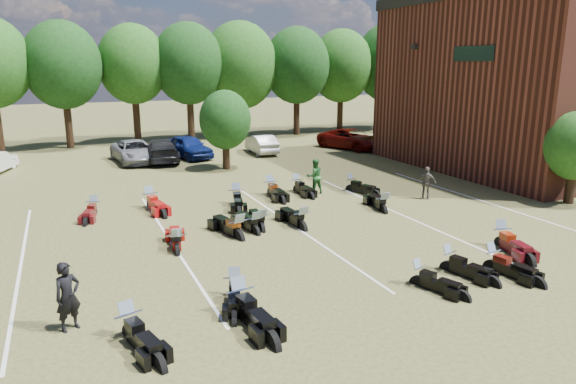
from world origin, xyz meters
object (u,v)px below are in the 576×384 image
person_black (68,296)px  person_green (315,176)px  car_4 (188,147)px  motorcycle_14 (94,214)px  motorcycle_7 (178,253)px  motorcycle_3 (448,270)px  motorcycle_0 (130,338)px  person_grey (427,183)px

person_black → person_green: person_green is taller
car_4 → person_green: (3.50, -12.79, 0.11)m
car_4 → person_black: person_black is taller
person_green → motorcycle_14: size_ratio=0.85×
person_black → motorcycle_14: 10.59m
motorcycle_7 → motorcycle_14: motorcycle_7 is taller
motorcycle_3 → car_4: bearing=82.2°
motorcycle_0 → motorcycle_3: 9.94m
motorcycle_7 → person_grey: bearing=-160.6°
person_black → motorcycle_14: size_ratio=0.84×
car_4 → person_grey: bearing=-77.8°
person_green → person_grey: person_green is taller
motorcycle_0 → motorcycle_3: bearing=-13.8°
person_green → motorcycle_7: 10.08m
person_green → motorcycle_3: size_ratio=0.84×
motorcycle_0 → person_black: bearing=126.8°
motorcycle_0 → person_green: bearing=31.3°
person_black → person_grey: size_ratio=1.11×
motorcycle_3 → motorcycle_7: motorcycle_7 is taller
car_4 → motorcycle_0: size_ratio=2.03×
person_green → motorcycle_7: person_green is taller
person_grey → motorcycle_14: 15.61m
motorcycle_14 → motorcycle_7: bearing=-53.3°
car_4 → person_black: (-8.33, -22.76, 0.10)m
person_black → person_grey: person_black is taller
motorcycle_7 → motorcycle_14: 6.66m
person_grey → motorcycle_7: 13.07m
car_4 → motorcycle_3: car_4 is taller
car_4 → person_black: bearing=-124.6°
person_green → car_4: bearing=-72.1°
motorcycle_3 → motorcycle_7: bearing=131.6°
motorcycle_3 → motorcycle_7: 9.18m
car_4 → motorcycle_14: car_4 is taller
person_grey → motorcycle_0: 16.99m
person_grey → motorcycle_7: person_grey is taller
car_4 → motorcycle_3: bearing=-97.5°
car_4 → person_grey: 17.89m
person_black → motorcycle_3: (11.22, -0.83, -0.89)m
car_4 → motorcycle_14: 14.20m
person_black → person_grey: (16.37, 6.78, -0.09)m
person_grey → motorcycle_3: person_grey is taller
car_4 → person_grey: size_ratio=2.90×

